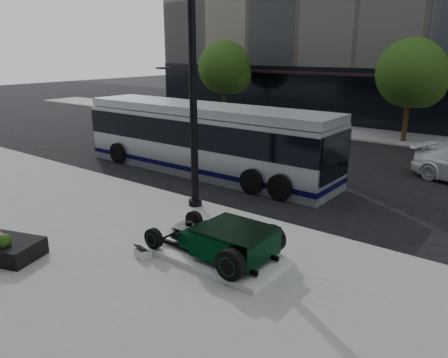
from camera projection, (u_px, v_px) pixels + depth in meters
The scene contains 8 objects.
ground at pixel (269, 197), 15.90m from camera, with size 120.00×120.00×0.00m, color black.
sidewalk_far at pixel (391, 137), 26.53m from camera, with size 70.00×4.00×0.12m, color gray.
street_trees at pixel (414, 76), 24.10m from camera, with size 29.80×3.80×5.70m.
display_plinth at pixel (217, 256), 10.96m from camera, with size 3.40×1.80×0.15m, color silver.
hot_rod at pixel (228, 241), 10.62m from camera, with size 3.22×2.00×0.81m.
info_plaque at pixel (143, 252), 11.03m from camera, with size 0.46×0.39×0.31m.
lamppost at pixel (193, 94), 13.67m from camera, with size 0.44×0.44×8.03m.
transit_bus at pixel (204, 138), 18.82m from camera, with size 12.12×2.88×2.92m.
Camera 1 is at (7.88, -12.93, 5.16)m, focal length 35.00 mm.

